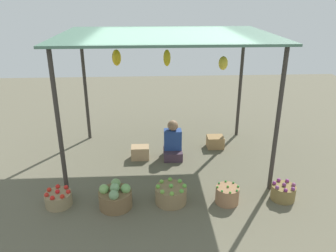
{
  "coord_description": "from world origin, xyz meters",
  "views": [
    {
      "loc": [
        -0.29,
        -5.92,
        3.11
      ],
      "look_at": [
        0.0,
        -0.59,
        0.95
      ],
      "focal_mm": 35.97,
      "sensor_mm": 36.0,
      "label": 1
    }
  ],
  "objects": [
    {
      "name": "wooden_crate_near_vendor",
      "position": [
        1.06,
        0.5,
        0.12
      ],
      "size": [
        0.34,
        0.3,
        0.25
      ],
      "primitive_type": "cube",
      "color": "#9F794B",
      "rests_on": "ground"
    },
    {
      "name": "basket_green_chilies",
      "position": [
        0.88,
        -1.5,
        0.14
      ],
      "size": [
        0.37,
        0.37,
        0.3
      ],
      "color": "#9D714E",
      "rests_on": "ground"
    },
    {
      "name": "basket_red_tomatoes",
      "position": [
        -1.75,
        -1.43,
        0.12
      ],
      "size": [
        0.41,
        0.41,
        0.28
      ],
      "color": "#95815C",
      "rests_on": "ground"
    },
    {
      "name": "basket_cabbages",
      "position": [
        -0.86,
        -1.52,
        0.17
      ],
      "size": [
        0.51,
        0.51,
        0.4
      ],
      "color": "brown",
      "rests_on": "ground"
    },
    {
      "name": "basket_green_apples",
      "position": [
        0.0,
        -1.44,
        0.14
      ],
      "size": [
        0.5,
        0.5,
        0.33
      ],
      "color": "#8C734E",
      "rests_on": "ground"
    },
    {
      "name": "market_stall_structure",
      "position": [
        -0.0,
        0.01,
        2.25
      ],
      "size": [
        3.66,
        2.59,
        2.42
      ],
      "color": "#38332D",
      "rests_on": "ground"
    },
    {
      "name": "basket_purple_onions",
      "position": [
        1.79,
        -1.45,
        0.13
      ],
      "size": [
        0.38,
        0.38,
        0.29
      ],
      "color": "olive",
      "rests_on": "ground"
    },
    {
      "name": "wooden_crate_stacked_rear",
      "position": [
        -0.52,
        0.07,
        0.13
      ],
      "size": [
        0.35,
        0.25,
        0.26
      ],
      "primitive_type": "cube",
      "color": "tan",
      "rests_on": "ground"
    },
    {
      "name": "ground_plane",
      "position": [
        0.0,
        0.0,
        0.0
      ],
      "size": [
        14.0,
        14.0,
        0.0
      ],
      "primitive_type": "plane",
      "color": "#645F4C"
    },
    {
      "name": "vendor_person",
      "position": [
        0.13,
        0.09,
        0.3
      ],
      "size": [
        0.36,
        0.44,
        0.78
      ],
      "color": "#453242",
      "rests_on": "ground"
    }
  ]
}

